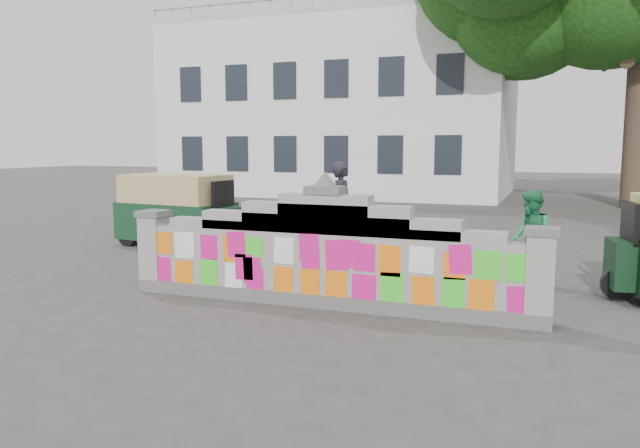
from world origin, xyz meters
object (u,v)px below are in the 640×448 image
object	(u,v)px
cyclist_bike	(342,238)
rickshaw_left	(179,209)
cyclist_rider	(342,219)
pedestrian	(530,238)

from	to	relation	value
cyclist_bike	rickshaw_left	distance (m)	4.46
cyclist_bike	cyclist_rider	world-z (taller)	cyclist_rider
pedestrian	rickshaw_left	world-z (taller)	rickshaw_left
cyclist_bike	rickshaw_left	xyz separation A→B (m)	(-4.38, 0.78, 0.35)
cyclist_bike	cyclist_rider	distance (m)	0.37
cyclist_bike	rickshaw_left	bearing A→B (deg)	61.26
cyclist_bike	pedestrian	distance (m)	3.71
cyclist_rider	rickshaw_left	size ratio (longest dim) A/B	0.58
rickshaw_left	pedestrian	bearing A→B (deg)	-4.22
cyclist_bike	pedestrian	size ratio (longest dim) A/B	1.24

